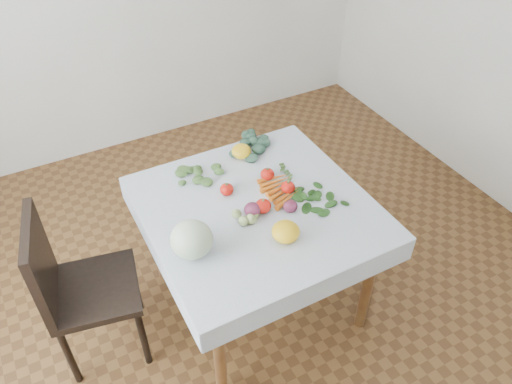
{
  "coord_description": "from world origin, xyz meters",
  "views": [
    {
      "loc": [
        -0.9,
        -1.67,
        2.47
      ],
      "look_at": [
        0.01,
        0.04,
        0.82
      ],
      "focal_mm": 35.0,
      "sensor_mm": 36.0,
      "label": 1
    }
  ],
  "objects_px": {
    "table": "(257,220)",
    "cabbage": "(192,239)",
    "chair": "(73,283)",
    "heirloom_back": "(241,151)",
    "carrot_bunch": "(281,188)"
  },
  "relations": [
    {
      "from": "table",
      "to": "chair",
      "type": "relative_size",
      "value": 1.05
    },
    {
      "from": "chair",
      "to": "heirloom_back",
      "type": "relative_size",
      "value": 8.47
    },
    {
      "from": "cabbage",
      "to": "heirloom_back",
      "type": "xyz_separation_m",
      "value": [
        0.54,
        0.56,
        -0.05
      ]
    },
    {
      "from": "table",
      "to": "cabbage",
      "type": "distance_m",
      "value": 0.48
    },
    {
      "from": "table",
      "to": "carrot_bunch",
      "type": "xyz_separation_m",
      "value": [
        0.17,
        0.05,
        0.12
      ]
    },
    {
      "from": "chair",
      "to": "heirloom_back",
      "type": "height_order",
      "value": "chair"
    },
    {
      "from": "cabbage",
      "to": "heirloom_back",
      "type": "height_order",
      "value": "cabbage"
    },
    {
      "from": "chair",
      "to": "heirloom_back",
      "type": "bearing_deg",
      "value": 14.87
    },
    {
      "from": "table",
      "to": "cabbage",
      "type": "bearing_deg",
      "value": -160.83
    },
    {
      "from": "chair",
      "to": "heirloom_back",
      "type": "xyz_separation_m",
      "value": [
        1.07,
        0.29,
        0.25
      ]
    },
    {
      "from": "table",
      "to": "carrot_bunch",
      "type": "distance_m",
      "value": 0.21
    },
    {
      "from": "chair",
      "to": "cabbage",
      "type": "xyz_separation_m",
      "value": [
        0.54,
        -0.28,
        0.3
      ]
    },
    {
      "from": "chair",
      "to": "carrot_bunch",
      "type": "bearing_deg",
      "value": -4.17
    },
    {
      "from": "table",
      "to": "cabbage",
      "type": "relative_size",
      "value": 5.11
    },
    {
      "from": "carrot_bunch",
      "to": "table",
      "type": "bearing_deg",
      "value": -163.1
    }
  ]
}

